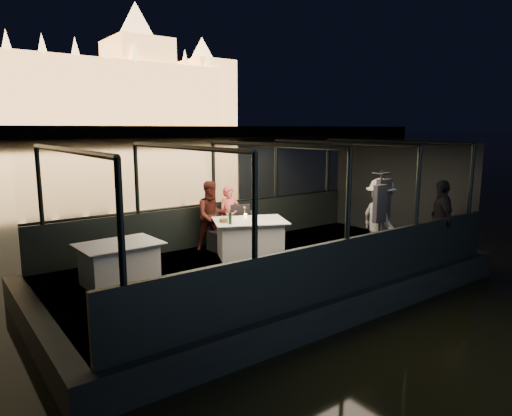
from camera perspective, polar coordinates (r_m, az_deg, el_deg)
boat_hull at (r=9.11m, az=1.52°, el=-10.00°), size 8.60×4.40×1.00m
boat_deck at (r=8.96m, az=1.54°, el=-7.11°), size 8.00×4.00×0.04m
gunwale_port at (r=10.44m, az=-5.24°, el=-2.03°), size 8.00×0.08×0.90m
gunwale_starboard at (r=7.42m, az=11.20°, el=-7.14°), size 8.00×0.08×0.90m
cabin_glass_port at (r=10.26m, az=-5.34°, el=4.26°), size 8.00×0.02×1.40m
cabin_glass_starboard at (r=7.17m, az=11.50°, el=1.68°), size 8.00×0.02×1.40m
cabin_roof_glass at (r=8.57m, az=1.61°, el=7.89°), size 8.00×4.00×0.02m
end_wall_fore at (r=7.01m, az=-25.15°, el=-3.00°), size 0.02×4.00×2.30m
end_wall_aft at (r=11.57m, az=17.37°, el=2.25°), size 0.02×4.00×2.30m
canopy_ribs at (r=8.69m, az=1.57°, el=0.29°), size 8.00×4.00×2.30m
dining_table_central at (r=9.35m, az=-0.78°, el=-3.80°), size 1.75×1.56×0.77m
dining_table_aft at (r=8.10m, az=-16.69°, el=-6.40°), size 1.37×1.02×0.70m
chair_port_left at (r=9.87m, az=-4.70°, el=-2.72°), size 0.41×0.41×0.83m
chair_port_right at (r=10.00m, az=-1.35°, el=-2.51°), size 0.55×0.55×0.94m
coat_stand at (r=9.02m, az=15.20°, el=-1.32°), size 0.62×0.57×1.82m
person_woman_coral at (r=10.11m, az=-3.35°, el=-0.66°), size 0.55×0.44×1.35m
person_man_maroon at (r=9.83m, az=-5.52°, el=-1.00°), size 0.83×0.71×1.50m
passenger_stripe at (r=9.41m, az=15.27°, el=-1.18°), size 0.92×1.20×1.64m
passenger_dark at (r=9.89m, az=22.11°, el=-1.03°), size 0.90×0.98×1.60m
wine_bottle at (r=8.85m, az=-3.25°, el=-1.09°), size 0.06×0.06×0.29m
bread_basket at (r=9.06m, az=-4.05°, el=-1.55°), size 0.19×0.19×0.07m
amber_candle at (r=9.48m, az=-1.33°, el=-1.01°), size 0.07×0.07×0.09m
plate_near at (r=9.43m, az=1.50°, el=-1.28°), size 0.32×0.32×0.02m
plate_far at (r=9.34m, az=-4.52°, el=-1.41°), size 0.29×0.29×0.01m
wine_glass_white at (r=8.96m, az=-3.57°, el=-1.32°), size 0.07×0.07×0.21m
wine_glass_red at (r=9.66m, az=-1.44°, el=-0.48°), size 0.09×0.09×0.20m
wine_glass_empty at (r=9.14m, az=-0.50°, el=-1.07°), size 0.08×0.08×0.21m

